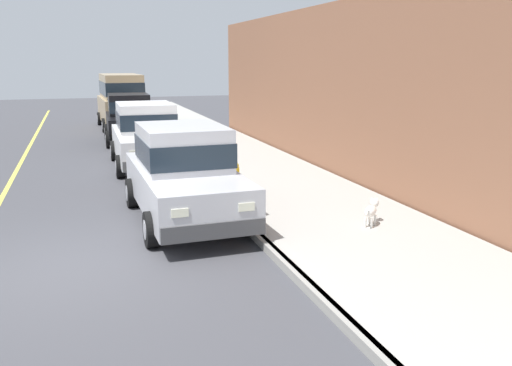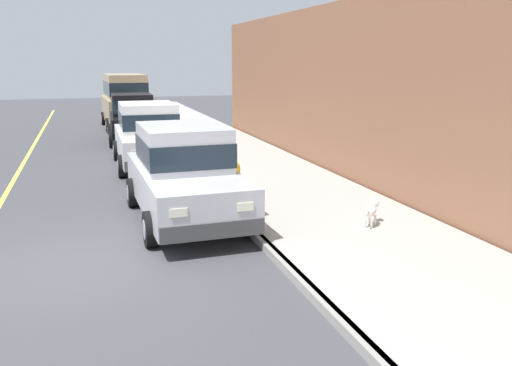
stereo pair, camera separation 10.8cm
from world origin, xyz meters
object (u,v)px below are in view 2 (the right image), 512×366
Objects in this scene: car_white_sedan at (149,134)px; car_black_hatchback at (133,117)px; car_silver_sedan at (184,172)px; dog_white at (371,210)px; fire_hydrant at (237,179)px; car_tan_van at (125,98)px.

car_white_sedan is 5.24m from car_black_hatchback.
car_white_sedan is 1.20× the size of car_black_hatchback.
car_black_hatchback is (-0.02, 5.24, -0.01)m from car_white_sedan.
car_silver_sedan reaches higher than car_black_hatchback.
car_white_sedan is at bearing 112.57° from dog_white.
car_black_hatchback is (-0.07, 11.18, -0.01)m from car_silver_sedan.
car_silver_sedan and car_white_sedan have the same top height.
car_tan_van is at bearing 95.57° from fire_hydrant.
car_white_sedan is (-0.04, 5.94, 0.00)m from car_silver_sedan.
car_black_hatchback is at bearing 104.06° from dog_white.
car_tan_van is at bearing 89.97° from car_silver_sedan.
car_white_sedan is at bearing 90.43° from car_silver_sedan.
dog_white is at bearing -79.91° from car_tan_van.
dog_white is 0.80× the size of fire_hydrant.
car_silver_sedan is 0.94× the size of car_tan_van.
fire_hydrant is (1.45, 1.31, -0.51)m from car_silver_sedan.
dog_white is at bearing -67.43° from car_white_sedan.
car_silver_sedan is 1.21× the size of car_black_hatchback.
fire_hydrant is at bearing -84.43° from car_tan_van.
dog_white is (3.19, -17.94, -0.97)m from car_tan_van.
fire_hydrant is (1.49, -4.63, -0.51)m from car_white_sedan.
car_white_sedan reaches higher than fire_hydrant.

